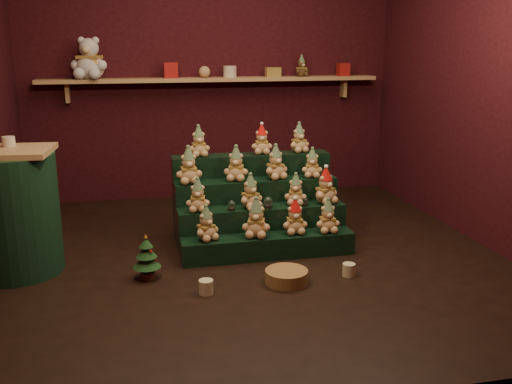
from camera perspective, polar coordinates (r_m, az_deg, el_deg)
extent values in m
plane|color=black|center=(4.65, -0.61, -6.41)|extent=(4.00, 4.00, 0.00)
cube|color=black|center=(6.37, -4.55, 12.16)|extent=(4.00, 0.10, 2.80)
cube|color=black|center=(2.39, 9.63, 7.96)|extent=(4.00, 0.10, 2.80)
cube|color=black|center=(5.17, 22.57, 10.55)|extent=(0.10, 4.00, 2.80)
cube|color=tan|center=(6.19, -4.29, 11.17)|extent=(3.60, 0.26, 0.04)
cube|color=tan|center=(6.24, -18.33, 9.40)|extent=(0.04, 0.12, 0.20)
cube|color=tan|center=(6.65, 8.74, 10.24)|extent=(0.04, 0.12, 0.20)
cube|color=black|center=(4.60, 1.24, -5.43)|extent=(1.40, 0.22, 0.18)
cube|color=black|center=(4.78, 0.62, -3.54)|extent=(1.40, 0.22, 0.36)
cube|color=black|center=(4.95, 0.04, -1.77)|extent=(1.40, 0.22, 0.54)
cube|color=black|center=(5.14, -0.49, -0.14)|extent=(1.40, 0.22, 0.72)
cylinder|color=black|center=(4.61, -2.43, -1.73)|extent=(0.06, 0.06, 0.02)
sphere|color=white|center=(4.60, -2.44, -1.24)|extent=(0.06, 0.06, 0.06)
cylinder|color=black|center=(4.67, 1.23, -1.48)|extent=(0.07, 0.07, 0.03)
sphere|color=white|center=(4.66, 1.23, -0.92)|extent=(0.07, 0.07, 0.07)
cylinder|color=black|center=(4.75, 4.89, -1.28)|extent=(0.05, 0.05, 0.02)
sphere|color=white|center=(4.74, 4.90, -0.85)|extent=(0.06, 0.06, 0.06)
cube|color=tan|center=(4.46, -23.66, 3.72)|extent=(0.66, 0.56, 0.04)
cylinder|color=black|center=(4.57, -23.06, -2.07)|extent=(0.65, 0.65, 0.90)
cylinder|color=beige|center=(4.55, -23.50, 4.66)|extent=(0.09, 0.09, 0.07)
cylinder|color=#472619|center=(4.29, -10.79, -8.19)|extent=(0.10, 0.10, 0.05)
cone|color=#143815|center=(4.24, -10.87, -6.73)|extent=(0.20, 0.20, 0.10)
cone|color=#143815|center=(4.22, -10.91, -5.83)|extent=(0.15, 0.15, 0.09)
cone|color=#143815|center=(4.20, -10.96, -4.98)|extent=(0.10, 0.10, 0.07)
cone|color=#C48422|center=(4.18, -10.99, -4.32)|extent=(0.03, 0.03, 0.03)
cylinder|color=beige|center=(3.98, -5.02, -9.44)|extent=(0.10, 0.10, 0.10)
cylinder|color=beige|center=(4.31, 9.26, -7.69)|extent=(0.10, 0.10, 0.10)
cylinder|color=olive|center=(4.14, 3.07, -8.44)|extent=(0.32, 0.32, 0.10)
cube|color=#B11E1B|center=(6.12, -8.53, 11.95)|extent=(0.14, 0.14, 0.16)
cylinder|color=beige|center=(6.20, -2.62, 11.94)|extent=(0.14, 0.14, 0.12)
cube|color=#B11E1B|center=(6.54, 8.71, 12.02)|extent=(0.12, 0.12, 0.14)
sphere|color=tan|center=(6.16, -5.17, 11.88)|extent=(0.12, 0.12, 0.12)
cube|color=#C96E1C|center=(6.30, 1.71, 11.90)|extent=(0.16, 0.10, 0.10)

